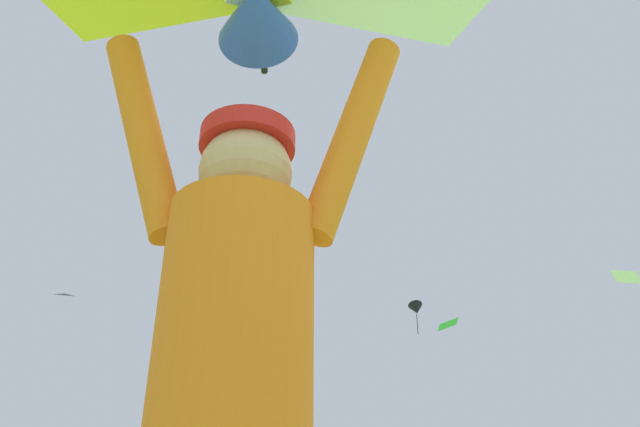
# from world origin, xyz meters

# --- Properties ---
(kite_flyer_person) EXTENTS (0.81, 0.37, 1.92)m
(kite_flyer_person) POSITION_xyz_m (-0.26, -0.16, 0.94)
(kite_flyer_person) COLOR #424751
(kite_flyer_person) RESTS_ON ground
(distant_kite_black_far_center) EXTENTS (1.13, 1.22, 1.86)m
(distant_kite_black_far_center) POSITION_xyz_m (2.90, 31.81, 13.81)
(distant_kite_black_far_center) COLOR black
(distant_kite_white_overhead_distant) EXTENTS (0.79, 0.84, 0.40)m
(distant_kite_white_overhead_distant) POSITION_xyz_m (7.45, 16.01, 8.38)
(distant_kite_white_overhead_distant) COLOR white
(distant_kite_green_low_right) EXTENTS (0.88, 0.91, 0.36)m
(distant_kite_green_low_right) POSITION_xyz_m (2.70, 18.69, 8.09)
(distant_kite_green_low_right) COLOR green
(distant_kite_black_mid_right) EXTENTS (0.60, 0.57, 0.29)m
(distant_kite_black_mid_right) POSITION_xyz_m (-6.96, 12.57, 6.77)
(distant_kite_black_mid_right) COLOR black
(distant_kite_teal_high_left) EXTENTS (0.66, 0.60, 0.42)m
(distant_kite_teal_high_left) POSITION_xyz_m (-2.86, 16.80, 9.09)
(distant_kite_teal_high_left) COLOR #19B2AD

